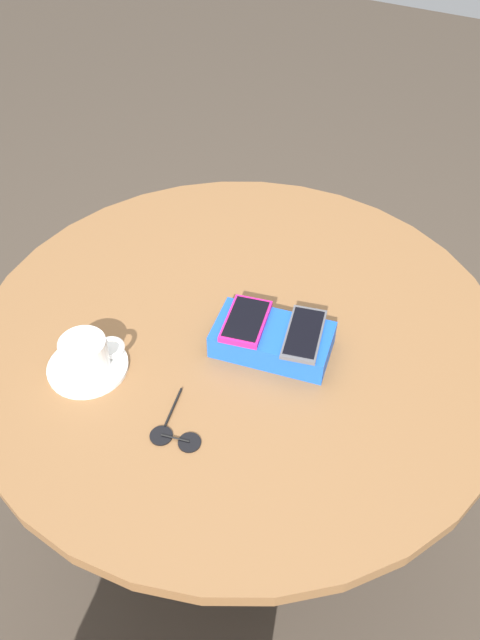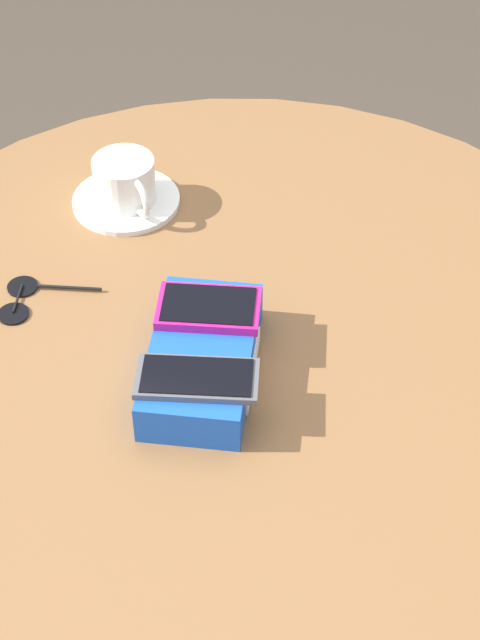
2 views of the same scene
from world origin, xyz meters
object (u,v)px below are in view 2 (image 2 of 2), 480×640
at_px(phone_gray, 197,378).
at_px(phone_magenta, 209,308).
at_px(round_table, 240,393).
at_px(phone_box, 202,360).
at_px(saucer, 126,201).
at_px(sunglasses, 24,299).
at_px(coffee_cup, 125,180).

height_order(phone_gray, phone_magenta, phone_magenta).
xyz_separation_m(round_table, phone_box, (-0.08, 0.02, 0.13)).
height_order(saucer, sunglasses, saucer).
bearing_deg(phone_gray, saucer, 33.39).
bearing_deg(coffee_cup, phone_box, -143.50).
bearing_deg(phone_box, round_table, -14.39).
height_order(round_table, saucer, saucer).
relative_size(round_table, phone_box, 4.44).
height_order(phone_box, phone_gray, phone_gray).
xyz_separation_m(phone_magenta, sunglasses, (0.00, 0.24, -0.05)).
xyz_separation_m(phone_box, saucer, (0.27, 0.20, -0.02)).
bearing_deg(phone_gray, round_table, -2.75).
bearing_deg(saucer, sunglasses, 167.55).
distance_m(round_table, phone_gray, 0.21).
distance_m(phone_box, phone_gray, 0.06).
distance_m(phone_gray, saucer, 0.39).
bearing_deg(coffee_cup, sunglasses, 166.97).
bearing_deg(phone_gray, sunglasses, 67.43).
height_order(phone_box, saucer, phone_box).
distance_m(phone_magenta, saucer, 0.30).
height_order(round_table, phone_gray, phone_gray).
relative_size(phone_box, coffee_cup, 2.37).
bearing_deg(sunglasses, saucer, -12.45).
relative_size(phone_magenta, saucer, 0.89).
xyz_separation_m(round_table, phone_magenta, (-0.03, 0.03, 0.16)).
bearing_deg(phone_magenta, saucer, 41.16).
height_order(round_table, coffee_cup, coffee_cup).
height_order(phone_magenta, coffee_cup, coffee_cup).
bearing_deg(saucer, phone_box, -143.42).
bearing_deg(round_table, coffee_cup, 49.03).
relative_size(saucer, coffee_cup, 1.49).
distance_m(phone_gray, coffee_cup, 0.39).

